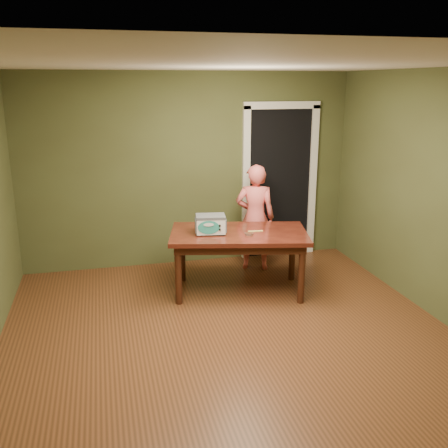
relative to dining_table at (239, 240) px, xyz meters
name	(u,v)px	position (x,y,z in m)	size (l,w,h in m)	color
floor	(237,348)	(-0.38, -1.31, -0.65)	(5.00, 5.00, 0.00)	brown
room_shell	(238,172)	(-0.38, -1.31, 1.06)	(4.52, 5.02, 2.61)	#48512B
doorway	(272,180)	(0.92, 1.47, 0.41)	(1.10, 0.66, 2.25)	black
dining_table	(239,240)	(0.00, 0.00, 0.00)	(1.76, 1.23, 0.75)	black
toy_oven	(210,224)	(-0.34, 0.02, 0.22)	(0.39, 0.29, 0.22)	#4C4F54
baking_pan	(249,234)	(0.08, -0.14, 0.11)	(0.10, 0.10, 0.02)	silver
spatula	(255,231)	(0.20, -0.03, 0.10)	(0.18, 0.03, 0.01)	#FDE76E
child	(255,217)	(0.42, 0.71, 0.06)	(0.52, 0.34, 1.43)	#F16563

